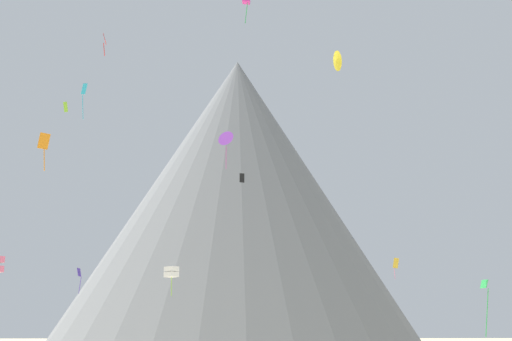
{
  "coord_description": "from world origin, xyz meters",
  "views": [
    {
      "loc": [
        -3.02,
        -36.94,
        4.36
      ],
      "look_at": [
        -0.26,
        35.42,
        21.78
      ],
      "focal_mm": 45.37,
      "sensor_mm": 36.0,
      "label": 1
    }
  ],
  "objects_px": {
    "kite_violet_high": "(226,139)",
    "kite_yellow_high": "(337,61)",
    "kite_indigo_low": "(79,275)",
    "kite_gold_low": "(396,265)",
    "rock_massif": "(250,212)",
    "kite_orange_mid": "(44,144)",
    "kite_black_mid": "(242,178)",
    "kite_white_low": "(171,272)",
    "kite_magenta_high": "(246,0)",
    "kite_lime_high": "(66,107)",
    "kite_cyan_high": "(84,94)",
    "kite_red_high": "(105,41)",
    "kite_green_low": "(485,295)"
  },
  "relations": [
    {
      "from": "kite_violet_high",
      "to": "kite_gold_low",
      "type": "distance_m",
      "value": 30.89
    },
    {
      "from": "kite_yellow_high",
      "to": "kite_white_low",
      "type": "bearing_deg",
      "value": -136.5
    },
    {
      "from": "kite_violet_high",
      "to": "kite_magenta_high",
      "type": "bearing_deg",
      "value": 120.25
    },
    {
      "from": "rock_massif",
      "to": "kite_violet_high",
      "type": "bearing_deg",
      "value": -97.24
    },
    {
      "from": "kite_violet_high",
      "to": "kite_cyan_high",
      "type": "distance_m",
      "value": 23.62
    },
    {
      "from": "kite_magenta_high",
      "to": "kite_orange_mid",
      "type": "distance_m",
      "value": 28.44
    },
    {
      "from": "kite_lime_high",
      "to": "kite_orange_mid",
      "type": "bearing_deg",
      "value": 147.46
    },
    {
      "from": "kite_gold_low",
      "to": "kite_violet_high",
      "type": "bearing_deg",
      "value": -116.84
    },
    {
      "from": "rock_massif",
      "to": "kite_red_high",
      "type": "distance_m",
      "value": 64.33
    },
    {
      "from": "kite_yellow_high",
      "to": "kite_gold_low",
      "type": "xyz_separation_m",
      "value": [
        11.66,
        23.77,
        -20.76
      ]
    },
    {
      "from": "kite_red_high",
      "to": "kite_orange_mid",
      "type": "relative_size",
      "value": 0.74
    },
    {
      "from": "kite_cyan_high",
      "to": "kite_indigo_low",
      "type": "bearing_deg",
      "value": 168.29
    },
    {
      "from": "kite_cyan_high",
      "to": "kite_lime_high",
      "type": "bearing_deg",
      "value": -177.85
    },
    {
      "from": "rock_massif",
      "to": "kite_indigo_low",
      "type": "xyz_separation_m",
      "value": [
        -24.76,
        -39.45,
        -15.96
      ]
    },
    {
      "from": "kite_violet_high",
      "to": "kite_black_mid",
      "type": "height_order",
      "value": "kite_violet_high"
    },
    {
      "from": "kite_orange_mid",
      "to": "kite_green_low",
      "type": "relative_size",
      "value": 0.7
    },
    {
      "from": "kite_indigo_low",
      "to": "kite_red_high",
      "type": "height_order",
      "value": "kite_red_high"
    },
    {
      "from": "kite_white_low",
      "to": "kite_red_high",
      "type": "relative_size",
      "value": 1.34
    },
    {
      "from": "kite_red_high",
      "to": "kite_green_low",
      "type": "distance_m",
      "value": 49.24
    },
    {
      "from": "kite_magenta_high",
      "to": "kite_black_mid",
      "type": "distance_m",
      "value": 23.06
    },
    {
      "from": "kite_lime_high",
      "to": "rock_massif",
      "type": "bearing_deg",
      "value": -81.92
    },
    {
      "from": "rock_massif",
      "to": "kite_indigo_low",
      "type": "distance_m",
      "value": 49.23
    },
    {
      "from": "kite_indigo_low",
      "to": "kite_gold_low",
      "type": "xyz_separation_m",
      "value": [
        44.42,
        0.64,
        1.69
      ]
    },
    {
      "from": "kite_gold_low",
      "to": "kite_cyan_high",
      "type": "bearing_deg",
      "value": -94.96
    },
    {
      "from": "kite_violet_high",
      "to": "kite_white_low",
      "type": "bearing_deg",
      "value": 88.46
    },
    {
      "from": "kite_cyan_high",
      "to": "kite_gold_low",
      "type": "height_order",
      "value": "kite_cyan_high"
    },
    {
      "from": "kite_indigo_low",
      "to": "kite_cyan_high",
      "type": "relative_size",
      "value": 0.72
    },
    {
      "from": "rock_massif",
      "to": "kite_lime_high",
      "type": "xyz_separation_m",
      "value": [
        -28.69,
        -38.04,
        9.01
      ]
    },
    {
      "from": "kite_violet_high",
      "to": "kite_orange_mid",
      "type": "bearing_deg",
      "value": 90.39
    },
    {
      "from": "kite_magenta_high",
      "to": "kite_cyan_high",
      "type": "height_order",
      "value": "kite_magenta_high"
    },
    {
      "from": "kite_violet_high",
      "to": "kite_lime_high",
      "type": "distance_m",
      "value": 24.42
    },
    {
      "from": "kite_red_high",
      "to": "kite_yellow_high",
      "type": "bearing_deg",
      "value": -50.75
    },
    {
      "from": "kite_yellow_high",
      "to": "kite_red_high",
      "type": "bearing_deg",
      "value": -106.16
    },
    {
      "from": "kite_lime_high",
      "to": "kite_gold_low",
      "type": "bearing_deg",
      "value": -135.81
    },
    {
      "from": "kite_indigo_low",
      "to": "kite_white_low",
      "type": "xyz_separation_m",
      "value": [
        13.62,
        -10.21,
        -0.32
      ]
    },
    {
      "from": "kite_white_low",
      "to": "kite_red_high",
      "type": "height_order",
      "value": "kite_red_high"
    },
    {
      "from": "kite_violet_high",
      "to": "kite_magenta_high",
      "type": "xyz_separation_m",
      "value": [
        2.36,
        -27.02,
        8.52
      ]
    },
    {
      "from": "kite_lime_high",
      "to": "kite_red_high",
      "type": "height_order",
      "value": "kite_red_high"
    },
    {
      "from": "kite_magenta_high",
      "to": "kite_lime_high",
      "type": "distance_m",
      "value": 37.17
    },
    {
      "from": "kite_black_mid",
      "to": "kite_cyan_high",
      "type": "distance_m",
      "value": 22.87
    },
    {
      "from": "kite_violet_high",
      "to": "kite_yellow_high",
      "type": "height_order",
      "value": "kite_yellow_high"
    },
    {
      "from": "kite_violet_high",
      "to": "kite_green_low",
      "type": "bearing_deg",
      "value": 150.79
    },
    {
      "from": "kite_white_low",
      "to": "kite_cyan_high",
      "type": "bearing_deg",
      "value": 139.86
    },
    {
      "from": "kite_magenta_high",
      "to": "kite_lime_high",
      "type": "height_order",
      "value": "kite_magenta_high"
    },
    {
      "from": "kite_magenta_high",
      "to": "kite_green_low",
      "type": "xyz_separation_m",
      "value": [
        21.95,
        -7.04,
        -33.16
      ]
    },
    {
      "from": "kite_violet_high",
      "to": "kite_orange_mid",
      "type": "height_order",
      "value": "kite_violet_high"
    },
    {
      "from": "kite_black_mid",
      "to": "kite_yellow_high",
      "type": "height_order",
      "value": "kite_yellow_high"
    },
    {
      "from": "kite_lime_high",
      "to": "kite_white_low",
      "type": "bearing_deg",
      "value": -168.41
    },
    {
      "from": "kite_black_mid",
      "to": "kite_lime_high",
      "type": "xyz_separation_m",
      "value": [
        -26.22,
        10.49,
        13.03
      ]
    },
    {
      "from": "kite_black_mid",
      "to": "kite_white_low",
      "type": "bearing_deg",
      "value": -136.86
    }
  ]
}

